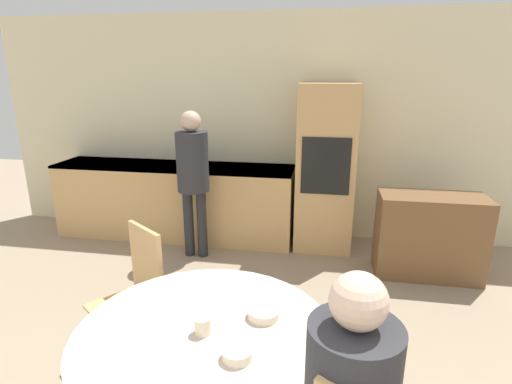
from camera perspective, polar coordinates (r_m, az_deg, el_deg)
The scene contains 10 objects.
wall_back at distance 4.78m, azimuth 4.11°, elevation 8.96°, with size 7.11×0.05×2.60m.
kitchen_counter at distance 4.94m, azimuth -11.49°, elevation -1.10°, with size 2.85×0.60×0.89m.
oven_unit at distance 4.50m, azimuth 9.89°, elevation 3.32°, with size 0.63×0.59×1.84m.
sideboard at distance 4.26m, azimuth 23.48°, elevation -5.77°, with size 0.99×0.45×0.82m.
dining_table at distance 2.22m, azimuth -7.17°, elevation -23.56°, with size 1.28×1.28×0.72m.
chair_far_left at distance 2.89m, azimuth -16.71°, elevation -13.19°, with size 0.56×0.56×0.95m.
person_standing at distance 4.20m, azimuth -9.02°, elevation 3.22°, with size 0.33×0.33×1.58m.
cup at distance 2.05m, azimuth -7.63°, elevation -18.38°, with size 0.08×0.08×0.08m.
bowl_near at distance 1.90m, azimuth -2.71°, elevation -22.11°, with size 0.14×0.14×0.05m.
bowl_centre at distance 2.15m, azimuth 1.08°, elevation -16.97°, with size 0.16×0.16×0.04m.
Camera 1 is at (0.47, -0.04, 1.93)m, focal length 28.00 mm.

